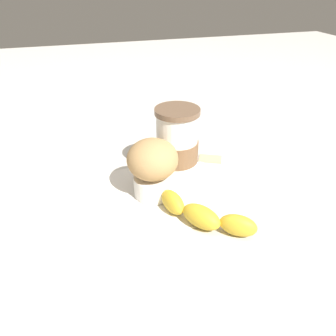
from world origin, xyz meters
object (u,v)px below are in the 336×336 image
at_px(muffin, 153,167).
at_px(banana, 203,215).
at_px(sugar_packet, 210,158).
at_px(coffee_cup, 177,145).

xyz_separation_m(muffin, banana, (0.10, 0.06, -0.04)).
relative_size(muffin, banana, 0.75).
distance_m(banana, sugar_packet, 0.22).
bearing_deg(sugar_packet, muffin, -58.53).
bearing_deg(sugar_packet, banana, -26.38).
height_order(coffee_cup, banana, coffee_cup).
height_order(muffin, banana, muffin).
distance_m(coffee_cup, banana, 0.17).
bearing_deg(coffee_cup, muffin, -48.28).
bearing_deg(sugar_packet, coffee_cup, -67.09).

